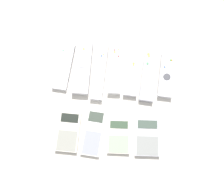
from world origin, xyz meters
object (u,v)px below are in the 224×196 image
object	(u,v)px
remote_6	(167,76)
calculator_0	(68,132)
remote_3	(115,70)
calculator_2	(119,136)
remote_2	(100,71)
remote_0	(64,66)
remote_1	(83,67)
calculator_1	(94,133)
calculator_3	(147,137)
remote_5	(149,76)
remote_4	(132,75)

from	to	relation	value
remote_6	calculator_0	bearing A→B (deg)	-141.92
remote_3	calculator_2	xyz separation A→B (m)	(0.03, -0.24, -0.00)
calculator_2	remote_2	bearing A→B (deg)	108.06
remote_0	remote_1	xyz separation A→B (m)	(0.07, 0.00, 0.01)
calculator_0	calculator_1	bearing A→B (deg)	3.44
remote_0	remote_2	distance (m)	0.13
remote_1	remote_3	size ratio (longest dim) A/B	1.14
remote_6	calculator_2	xyz separation A→B (m)	(-0.15, -0.23, -0.00)
remote_3	calculator_3	world-z (taller)	remote_3
calculator_0	calculator_3	world-z (taller)	same
calculator_2	remote_3	bearing A→B (deg)	94.60
remote_5	calculator_1	bearing A→B (deg)	-125.18
remote_5	remote_6	bearing A→B (deg)	8.39
remote_2	remote_3	xyz separation A→B (m)	(0.06, 0.01, 0.00)
remote_1	calculator_3	distance (m)	0.34
remote_2	remote_5	xyz separation A→B (m)	(0.18, -0.00, -0.00)
remote_0	calculator_0	bearing A→B (deg)	-75.10
remote_6	calculator_2	distance (m)	0.27
remote_2	calculator_0	distance (m)	0.24
remote_4	calculator_1	size ratio (longest dim) A/B	0.99
remote_3	remote_6	bearing A→B (deg)	-4.53
calculator_0	remote_5	bearing A→B (deg)	40.78
remote_2	remote_5	bearing A→B (deg)	0.57
remote_5	calculator_3	size ratio (longest dim) A/B	1.45
remote_0	remote_3	xyz separation A→B (m)	(0.19, 0.00, 0.00)
remote_2	calculator_1	world-z (taller)	remote_2
remote_1	calculator_1	distance (m)	0.24
remote_1	calculator_1	bearing A→B (deg)	-75.66
remote_3	remote_6	xyz separation A→B (m)	(0.18, -0.00, -0.00)
remote_1	remote_6	xyz separation A→B (m)	(0.30, -0.00, -0.00)
remote_3	remote_6	size ratio (longest dim) A/B	1.12
remote_0	calculator_0	distance (m)	0.24
remote_0	remote_2	size ratio (longest dim) A/B	0.83
remote_0	calculator_1	size ratio (longest dim) A/B	1.11
remote_4	calculator_1	bearing A→B (deg)	-116.65
remote_1	remote_4	xyz separation A→B (m)	(0.18, -0.01, -0.00)
remote_3	calculator_3	xyz separation A→B (m)	(0.13, -0.23, -0.00)
calculator_2	remote_0	bearing A→B (deg)	129.91
remote_0	remote_5	bearing A→B (deg)	2.06
remote_6	calculator_2	bearing A→B (deg)	-120.62
remote_5	calculator_0	world-z (taller)	remote_5
remote_2	calculator_3	xyz separation A→B (m)	(0.19, -0.22, -0.00)
remote_0	remote_4	world-z (taller)	remote_4
remote_4	remote_5	xyz separation A→B (m)	(0.06, 0.00, -0.00)
remote_2	remote_4	distance (m)	0.11
remote_2	remote_6	distance (m)	0.24
remote_1	remote_4	bearing A→B (deg)	-4.94
remote_1	remote_0	bearing A→B (deg)	-179.20
remote_2	calculator_0	xyz separation A→B (m)	(-0.08, -0.23, -0.00)
calculator_0	calculator_2	xyz separation A→B (m)	(0.17, 0.00, -0.00)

